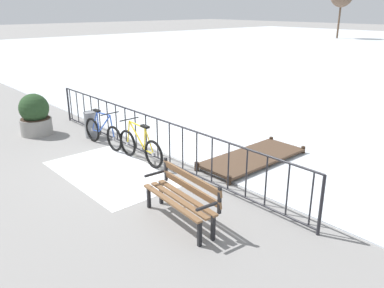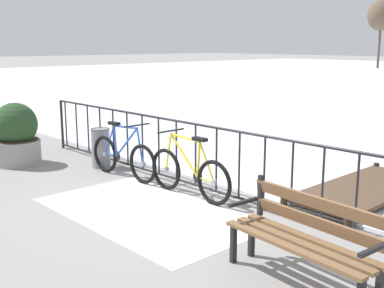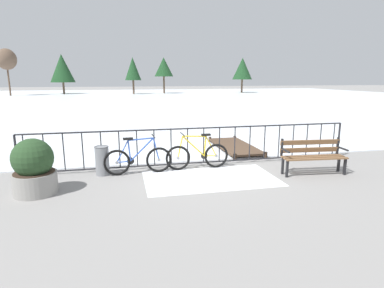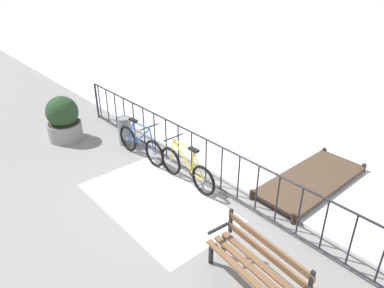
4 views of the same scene
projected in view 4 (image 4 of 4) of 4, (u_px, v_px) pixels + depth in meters
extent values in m
plane|color=gray|center=(198.00, 178.00, 7.93)|extent=(160.00, 160.00, 0.00)
cube|color=white|center=(157.00, 202.00, 7.16)|extent=(3.18, 1.83, 0.01)
cylinder|color=#232328|center=(199.00, 136.00, 7.44)|extent=(9.00, 0.04, 0.04)
cylinder|color=#232328|center=(198.00, 175.00, 7.89)|extent=(9.00, 0.04, 0.04)
cylinder|color=#232328|center=(97.00, 101.00, 10.68)|extent=(0.06, 0.06, 1.05)
cylinder|color=#232328|center=(100.00, 101.00, 10.54)|extent=(0.03, 0.03, 0.97)
cylinder|color=#232328|center=(107.00, 106.00, 10.24)|extent=(0.03, 0.03, 0.97)
cylinder|color=#232328|center=(116.00, 110.00, 9.93)|extent=(0.03, 0.03, 0.97)
cylinder|color=#232328|center=(124.00, 115.00, 9.63)|extent=(0.03, 0.03, 0.97)
cylinder|color=#232328|center=(134.00, 120.00, 9.33)|extent=(0.03, 0.03, 0.97)
cylinder|color=#232328|center=(144.00, 126.00, 9.03)|extent=(0.03, 0.03, 0.97)
cylinder|color=#232328|center=(155.00, 132.00, 8.72)|extent=(0.03, 0.03, 0.97)
cylinder|color=#232328|center=(166.00, 138.00, 8.42)|extent=(0.03, 0.03, 0.97)
cylinder|color=#232328|center=(178.00, 145.00, 8.12)|extent=(0.03, 0.03, 0.97)
cylinder|color=#232328|center=(192.00, 152.00, 7.81)|extent=(0.03, 0.03, 0.97)
cylinder|color=#232328|center=(206.00, 160.00, 7.51)|extent=(0.03, 0.03, 0.97)
cylinder|color=#232328|center=(222.00, 169.00, 7.21)|extent=(0.03, 0.03, 0.97)
cylinder|color=#232328|center=(238.00, 178.00, 6.91)|extent=(0.03, 0.03, 0.97)
cylinder|color=#232328|center=(257.00, 188.00, 6.60)|extent=(0.03, 0.03, 0.97)
cylinder|color=#232328|center=(277.00, 200.00, 6.30)|extent=(0.03, 0.03, 0.97)
cylinder|color=#232328|center=(299.00, 212.00, 6.00)|extent=(0.03, 0.03, 0.97)
cylinder|color=#232328|center=(324.00, 225.00, 5.70)|extent=(0.03, 0.03, 0.97)
cylinder|color=#232328|center=(352.00, 241.00, 5.39)|extent=(0.03, 0.03, 0.97)
cylinder|color=#232328|center=(382.00, 258.00, 5.09)|extent=(0.03, 0.03, 0.97)
torus|color=black|center=(203.00, 181.00, 7.26)|extent=(0.66, 0.07, 0.66)
cylinder|color=gray|center=(203.00, 181.00, 7.26)|extent=(0.08, 0.06, 0.08)
torus|color=black|center=(171.00, 161.00, 7.95)|extent=(0.66, 0.07, 0.66)
cylinder|color=gray|center=(171.00, 161.00, 7.95)|extent=(0.08, 0.06, 0.08)
cylinder|color=yellow|center=(193.00, 162.00, 7.33)|extent=(0.08, 0.04, 0.53)
cylinder|color=yellow|center=(183.00, 156.00, 7.53)|extent=(0.61, 0.04, 0.59)
cylinder|color=yellow|center=(183.00, 145.00, 7.40)|extent=(0.63, 0.04, 0.07)
cylinder|color=yellow|center=(198.00, 177.00, 7.36)|extent=(0.34, 0.03, 0.05)
cylinder|color=yellow|center=(199.00, 166.00, 7.23)|extent=(0.32, 0.03, 0.56)
cylinder|color=yellow|center=(172.00, 150.00, 7.77)|extent=(0.16, 0.03, 0.59)
cube|color=black|center=(194.00, 150.00, 7.18)|extent=(0.24, 0.10, 0.05)
cylinder|color=black|center=(174.00, 137.00, 7.57)|extent=(0.03, 0.52, 0.03)
cylinder|color=black|center=(192.00, 173.00, 7.47)|extent=(0.18, 0.02, 0.18)
torus|color=black|center=(128.00, 138.00, 8.92)|extent=(0.66, 0.09, 0.66)
cylinder|color=gray|center=(128.00, 138.00, 8.92)|extent=(0.08, 0.06, 0.08)
torus|color=black|center=(154.00, 153.00, 8.25)|extent=(0.66, 0.09, 0.66)
cylinder|color=gray|center=(154.00, 153.00, 8.25)|extent=(0.08, 0.06, 0.08)
cylinder|color=#2D51B2|center=(135.00, 132.00, 8.59)|extent=(0.08, 0.04, 0.53)
cylinder|color=#2D51B2|center=(143.00, 136.00, 8.38)|extent=(0.61, 0.06, 0.59)
cylinder|color=#2D51B2|center=(141.00, 125.00, 8.27)|extent=(0.63, 0.06, 0.07)
cylinder|color=#2D51B2|center=(132.00, 140.00, 8.81)|extent=(0.34, 0.04, 0.05)
cylinder|color=#2D51B2|center=(131.00, 130.00, 8.70)|extent=(0.32, 0.04, 0.56)
cylinder|color=#2D51B2|center=(152.00, 141.00, 8.15)|extent=(0.16, 0.04, 0.59)
cube|color=black|center=(133.00, 120.00, 8.46)|extent=(0.24, 0.11, 0.05)
cylinder|color=black|center=(150.00, 127.00, 8.04)|extent=(0.05, 0.52, 0.03)
cylinder|color=black|center=(136.00, 142.00, 8.70)|extent=(0.18, 0.03, 0.18)
cube|color=brown|center=(260.00, 264.00, 5.15)|extent=(1.60, 0.25, 0.04)
cube|color=brown|center=(252.00, 269.00, 5.07)|extent=(1.60, 0.25, 0.04)
cube|color=brown|center=(244.00, 274.00, 4.99)|extent=(1.60, 0.25, 0.04)
cube|color=brown|center=(266.00, 254.00, 5.14)|extent=(1.60, 0.20, 0.12)
cube|color=brown|center=(267.00, 243.00, 5.05)|extent=(1.60, 0.20, 0.12)
cube|color=black|center=(311.00, 284.00, 4.55)|extent=(0.05, 0.05, 0.45)
cube|color=black|center=(211.00, 252.00, 5.65)|extent=(0.06, 0.06, 0.44)
cube|color=black|center=(224.00, 245.00, 5.79)|extent=(0.06, 0.06, 0.44)
cube|color=black|center=(231.00, 221.00, 5.64)|extent=(0.05, 0.05, 0.45)
cube|color=black|center=(218.00, 228.00, 5.52)|extent=(0.08, 0.40, 0.04)
cylinder|color=gray|center=(65.00, 131.00, 9.55)|extent=(0.88, 0.88, 0.46)
cylinder|color=#38281E|center=(64.00, 122.00, 9.44)|extent=(0.81, 0.81, 0.02)
sphere|color=#264223|center=(62.00, 112.00, 9.30)|extent=(0.83, 0.83, 0.83)
cylinder|color=gray|center=(125.00, 131.00, 9.23)|extent=(0.34, 0.34, 0.72)
torus|color=#494A4E|center=(124.00, 118.00, 9.06)|extent=(0.35, 0.35, 0.02)
cube|color=#4C3828|center=(311.00, 180.00, 7.66)|extent=(1.10, 2.69, 0.06)
cylinder|color=#35271C|center=(252.00, 195.00, 7.21)|extent=(0.10, 0.10, 0.20)
cylinder|color=#35271C|center=(294.00, 219.00, 6.55)|extent=(0.10, 0.10, 0.20)
cylinder|color=#35271C|center=(324.00, 152.00, 8.78)|extent=(0.10, 0.10, 0.20)
cylinder|color=#35271C|center=(364.00, 168.00, 8.13)|extent=(0.10, 0.10, 0.20)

